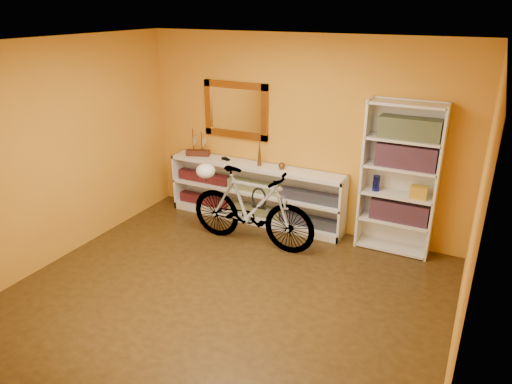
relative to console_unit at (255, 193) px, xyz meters
The scene contains 24 objects.
floor 1.95m from the console_unit, 72.46° to the right, with size 4.50×4.00×0.01m, color #31210D.
ceiling 2.89m from the console_unit, 72.46° to the right, with size 4.50×4.00×0.01m, color silver.
back_wall 1.06m from the console_unit, 18.33° to the left, with size 4.50×0.01×2.60m, color orange.
left_wall 2.62m from the console_unit, 132.81° to the right, with size 0.01×4.00×2.60m, color orange.
right_wall 3.47m from the console_unit, 32.69° to the right, with size 0.01×4.00×2.60m, color orange.
gilt_mirror 1.20m from the console_unit, 158.27° to the left, with size 0.98×0.06×0.78m, color brown.
wall_socket 1.49m from the console_unit, ahead, with size 0.09×0.01×0.09m, color silver.
console_unit is the anchor object (origin of this frame).
cd_row_lower 0.26m from the console_unit, 90.00° to the right, with size 2.50×0.13×0.14m, color black.
cd_row_upper 0.11m from the console_unit, 90.00° to the right, with size 2.50×0.13×0.14m, color navy.
model_ship 1.13m from the console_unit, behind, with size 0.34×0.13×0.40m, color #38190F, non-canonical shape.
toy_car 0.63m from the console_unit, behind, with size 0.00×0.00×0.00m, color black.
bronze_ornament 0.62m from the console_unit, ahead, with size 0.06×0.06×0.38m, color #56371D.
decorative_orb 0.62m from the console_unit, ahead, with size 0.09×0.09×0.09m, color #56371D.
bookcase 2.01m from the console_unit, ahead, with size 0.90×0.30×1.90m, color silver, non-canonical shape.
book_row_a 2.00m from the console_unit, ahead, with size 0.70×0.22×0.26m, color maroon.
book_row_b 2.16m from the console_unit, ahead, with size 0.70×0.22×0.28m, color maroon.
book_row_c 2.31m from the console_unit, ahead, with size 0.70×0.22×0.25m, color navy.
travel_mug 1.74m from the console_unit, ahead, with size 0.09×0.09×0.20m, color navy.
red_tin 2.08m from the console_unit, ahead, with size 0.15×0.15×0.19m, color maroon.
yellow_bag 2.23m from the console_unit, ahead, with size 0.19×0.13×0.15m, color gold.
bicycle 0.72m from the console_unit, 66.77° to the right, with size 1.75×0.45×1.03m, color silver.
helmet 0.91m from the console_unit, 120.31° to the right, with size 0.26×0.24×0.19m, color white.
u_lock 0.80m from the console_unit, 59.64° to the right, with size 0.20×0.20×0.02m, color black.
Camera 1 is at (2.20, -3.68, 2.94)m, focal length 32.84 mm.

